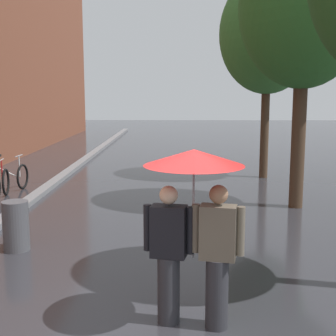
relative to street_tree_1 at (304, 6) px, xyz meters
name	(u,v)px	position (x,y,z in m)	size (l,w,h in m)	color
kerb_strip	(64,175)	(-6.36, 3.78, -4.47)	(0.30, 36.00, 0.12)	slate
street_tree_1	(304,6)	(0.00, 0.00, 0.00)	(2.87, 2.87, 6.40)	#473323
street_tree_2	(268,34)	(-0.06, 3.85, -0.16)	(2.92, 2.92, 6.19)	#473323
parked_bicycle_7	(5,175)	(-7.55, 1.95, -4.15)	(1.14, 0.80, 0.96)	black
couple_under_umbrella	(193,210)	(-2.59, -5.66, -3.16)	(1.13, 1.12, 2.05)	#2D2D33
litter_bin	(16,226)	(-5.50, -3.14, -4.10)	(0.44, 0.44, 0.85)	#4C4C51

